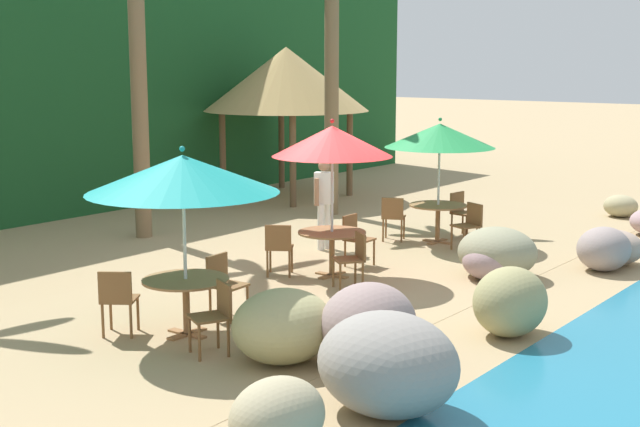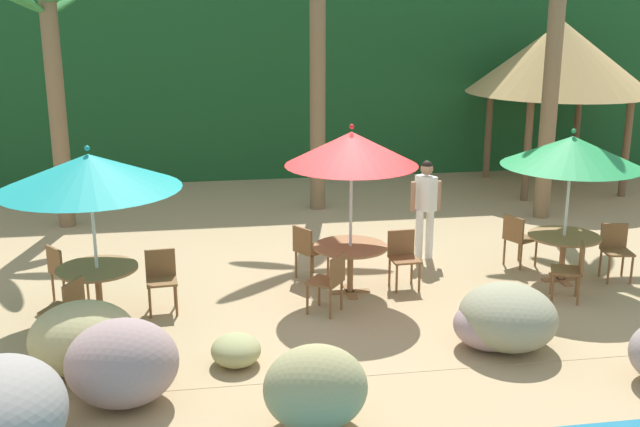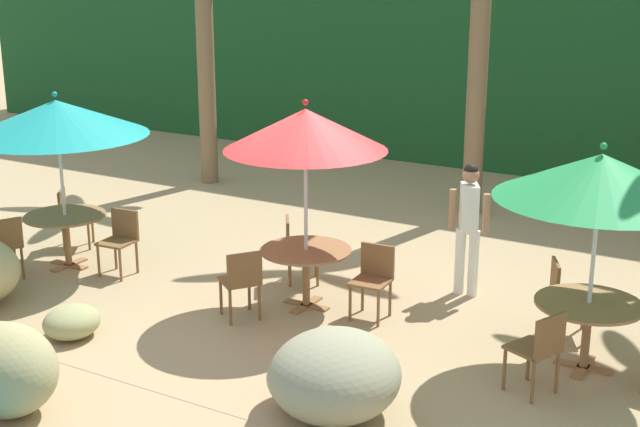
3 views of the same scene
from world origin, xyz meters
The scene contains 23 objects.
ground_plane centered at (0.00, 0.00, 0.00)m, with size 120.00×120.00×0.00m, color tan.
terrace_deck centered at (0.00, 0.00, 0.00)m, with size 18.00×5.20×0.01m.
foliage_backdrop centered at (0.00, 9.00, 3.00)m, with size 28.00×2.40×6.00m.
rock_seawall centered at (-0.92, -3.04, 0.41)m, with size 17.54×3.26×1.03m.
umbrella_teal centered at (-3.49, -0.35, 2.07)m, with size 2.41×2.41×2.42m.
dining_table_teal centered at (-3.49, -0.35, 0.61)m, with size 1.10×1.10×0.74m.
chair_teal_seaward centered at (-2.65, -0.19, 0.51)m, with size 0.45×0.46×0.87m.
chair_teal_inland centered at (-4.05, 0.30, 0.51)m, with size 0.59×0.59×0.87m.
chair_teal_left centered at (-3.78, -1.15, 0.51)m, with size 0.57×0.56×0.87m.
umbrella_red centered at (0.10, 0.04, 2.20)m, with size 1.93×1.93×2.55m.
dining_table_red centered at (0.10, 0.04, 0.61)m, with size 1.10×1.10×0.74m.
chair_red_seaward centered at (0.95, 0.18, 0.51)m, with size 0.44×0.45×0.87m.
chair_red_inland centered at (-0.44, 0.70, 0.51)m, with size 0.59×0.59×0.87m.
chair_red_left centered at (-0.33, -0.70, 0.51)m, with size 0.59×0.59×0.87m.
umbrella_green centered at (3.47, 0.03, 2.06)m, with size 2.09×2.09×2.40m.
dining_table_green centered at (3.47, 0.03, 0.61)m, with size 1.10×1.10×0.74m.
chair_green_seaward centered at (4.32, 0.00, 0.51)m, with size 0.48×0.48×0.87m.
chair_green_inland centered at (3.03, 0.77, 0.51)m, with size 0.56×0.56×0.87m.
chair_green_left centered at (3.22, -0.78, 0.51)m, with size 0.56×0.55×0.87m.
palm_tree_second centered at (0.39, 4.94, 4.16)m, with size 3.02×3.09×6.45m.
palm_tree_third centered at (4.75, 3.56, 4.16)m, with size 3.35×3.36×6.01m.
palapa_hut centered at (6.10, 6.00, 2.98)m, with size 4.18×4.18×3.79m.
waiter_in_white centered at (1.64, 1.39, 0.99)m, with size 0.52×0.39×1.70m.
Camera 1 is at (-10.89, -8.22, 3.46)m, focal length 48.91 mm.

